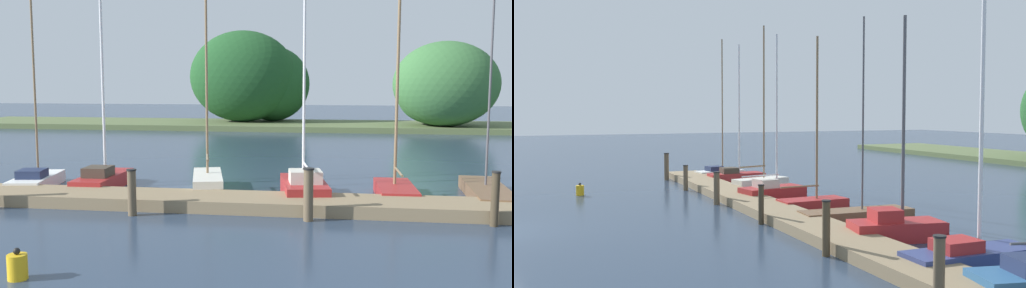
% 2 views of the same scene
% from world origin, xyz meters
% --- Properties ---
extents(dock_pier, '(26.42, 1.80, 0.35)m').
position_xyz_m(dock_pier, '(0.00, 10.10, 0.17)').
color(dock_pier, '#847051').
rests_on(dock_pier, ground).
extents(sailboat_0, '(1.57, 3.15, 8.23)m').
position_xyz_m(sailboat_0, '(-11.97, 12.16, 0.35)').
color(sailboat_0, white).
rests_on(sailboat_0, ground).
extents(sailboat_1, '(1.15, 3.29, 7.69)m').
position_xyz_m(sailboat_1, '(-9.65, 12.37, 0.40)').
color(sailboat_1, maroon).
rests_on(sailboat_1, ground).
extents(sailboat_2, '(1.60, 3.20, 8.23)m').
position_xyz_m(sailboat_2, '(-6.06, 12.46, 0.41)').
color(sailboat_2, silver).
rests_on(sailboat_2, ground).
extents(sailboat_3, '(1.74, 3.26, 7.36)m').
position_xyz_m(sailboat_3, '(-2.82, 11.68, 0.41)').
color(sailboat_3, maroon).
rests_on(sailboat_3, ground).
extents(sailboat_4, '(1.19, 3.01, 6.97)m').
position_xyz_m(sailboat_4, '(0.01, 12.27, 0.35)').
color(sailboat_4, maroon).
rests_on(sailboat_4, ground).
extents(sailboat_5, '(1.36, 4.44, 7.35)m').
position_xyz_m(sailboat_5, '(2.82, 12.62, 0.26)').
color(sailboat_5, brown).
rests_on(sailboat_5, ground).
extents(sailboat_6, '(1.71, 3.15, 6.85)m').
position_xyz_m(sailboat_6, '(6.05, 12.00, 0.44)').
color(sailboat_6, maroon).
rests_on(sailboat_6, ground).
extents(sailboat_7, '(1.20, 3.90, 7.17)m').
position_xyz_m(sailboat_7, '(9.36, 11.91, 0.38)').
color(sailboat_7, navy).
rests_on(sailboat_7, ground).
extents(mooring_piling_0, '(0.30, 0.30, 1.57)m').
position_xyz_m(mooring_piling_0, '(-11.85, 8.87, 0.79)').
color(mooring_piling_0, brown).
rests_on(mooring_piling_0, ground).
extents(mooring_piling_1, '(0.27, 0.27, 1.28)m').
position_xyz_m(mooring_piling_1, '(-7.29, 8.80, 0.64)').
color(mooring_piling_1, brown).
rests_on(mooring_piling_1, ground).
extents(mooring_piling_2, '(0.29, 0.29, 1.40)m').
position_xyz_m(mooring_piling_2, '(-2.53, 8.90, 0.71)').
color(mooring_piling_2, brown).
rests_on(mooring_piling_2, ground).
extents(mooring_piling_3, '(0.22, 0.22, 1.40)m').
position_xyz_m(mooring_piling_3, '(2.13, 9.04, 0.71)').
color(mooring_piling_3, '#3D3323').
rests_on(mooring_piling_3, ground).
extents(mooring_piling_4, '(0.25, 0.25, 1.55)m').
position_xyz_m(mooring_piling_4, '(6.90, 9.01, 0.78)').
color(mooring_piling_4, '#4C3D28').
rests_on(mooring_piling_4, ground).
extents(mooring_piling_5, '(0.26, 0.26, 1.58)m').
position_xyz_m(mooring_piling_5, '(11.77, 8.81, 0.80)').
color(mooring_piling_5, brown).
rests_on(mooring_piling_5, ground).
extents(channel_buoy_0, '(0.36, 0.36, 0.60)m').
position_xyz_m(channel_buoy_0, '(-7.60, 3.78, 0.24)').
color(channel_buoy_0, gold).
rests_on(channel_buoy_0, ground).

